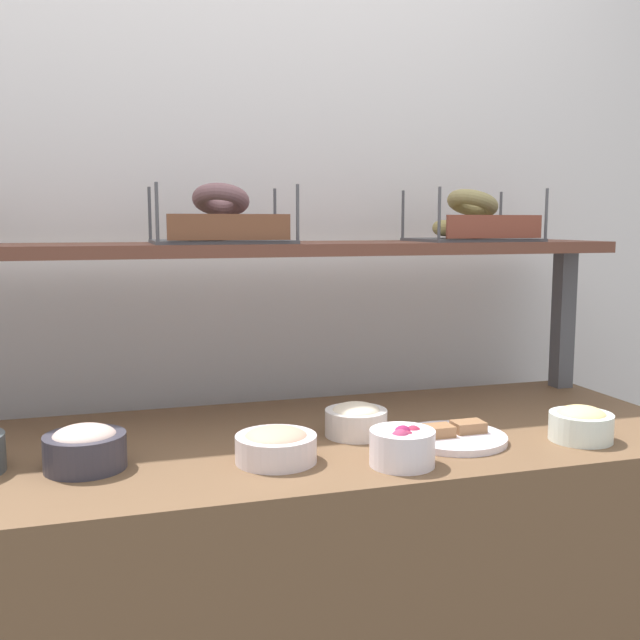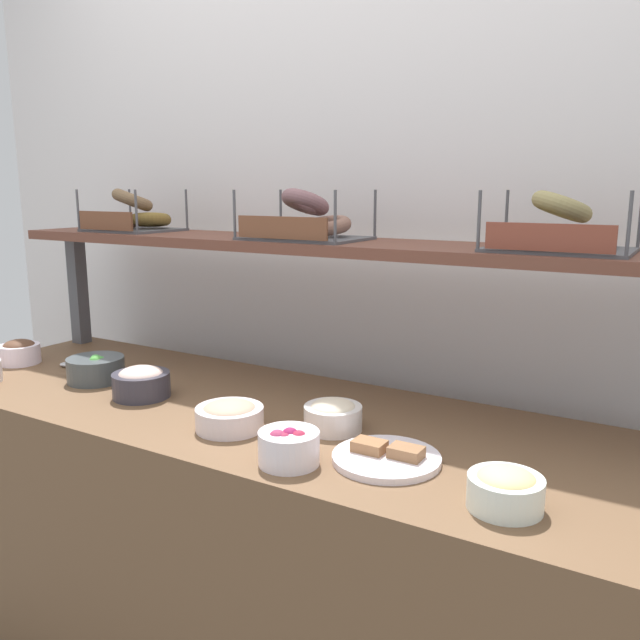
# 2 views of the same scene
# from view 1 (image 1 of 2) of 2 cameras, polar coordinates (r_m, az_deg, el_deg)

# --- Properties ---
(back_wall) EXTENTS (3.34, 0.06, 2.40)m
(back_wall) POSITION_cam_1_polar(r_m,az_deg,el_deg) (2.12, -9.14, 3.98)
(back_wall) COLOR silver
(back_wall) RESTS_ON ground_plane
(deli_counter) EXTENTS (2.14, 0.70, 0.85)m
(deli_counter) POSITION_cam_1_polar(r_m,az_deg,el_deg) (1.81, -6.00, -22.42)
(deli_counter) COLOR brown
(deli_counter) RESTS_ON ground_plane
(shelf_riser_right) EXTENTS (0.05, 0.05, 0.40)m
(shelf_riser_right) POSITION_cam_1_polar(r_m,az_deg,el_deg) (2.25, 18.45, 0.04)
(shelf_riser_right) COLOR #4C4C51
(shelf_riser_right) RESTS_ON deli_counter
(upper_shelf) EXTENTS (2.10, 0.32, 0.03)m
(upper_shelf) POSITION_cam_1_polar(r_m,az_deg,el_deg) (1.84, -7.98, 5.50)
(upper_shelf) COLOR brown
(upper_shelf) RESTS_ON shelf_riser_left
(bowl_tuna_salad) EXTENTS (0.16, 0.16, 0.09)m
(bowl_tuna_salad) POSITION_cam_1_polar(r_m,az_deg,el_deg) (1.52, -17.87, -9.43)
(bowl_tuna_salad) COLOR #373440
(bowl_tuna_salad) RESTS_ON deli_counter
(bowl_beet_salad) EXTENTS (0.13, 0.13, 0.08)m
(bowl_beet_salad) POSITION_cam_1_polar(r_m,az_deg,el_deg) (1.48, 6.47, -9.75)
(bowl_beet_salad) COLOR white
(bowl_beet_salad) RESTS_ON deli_counter
(bowl_egg_salad) EXTENTS (0.14, 0.14, 0.08)m
(bowl_egg_salad) POSITION_cam_1_polar(r_m,az_deg,el_deg) (1.73, 19.70, -7.61)
(bowl_egg_salad) COLOR white
(bowl_egg_salad) RESTS_ON deli_counter
(bowl_lox_spread) EXTENTS (0.17, 0.17, 0.07)m
(bowl_lox_spread) POSITION_cam_1_polar(r_m,az_deg,el_deg) (1.50, -3.45, -9.72)
(bowl_lox_spread) COLOR silver
(bowl_lox_spread) RESTS_ON deli_counter
(bowl_potato_salad) EXTENTS (0.14, 0.14, 0.08)m
(bowl_potato_salad) POSITION_cam_1_polar(r_m,az_deg,el_deg) (1.67, 2.83, -7.76)
(bowl_potato_salad) COLOR silver
(bowl_potato_salad) RESTS_ON deli_counter
(serving_plate_white) EXTENTS (0.23, 0.23, 0.04)m
(serving_plate_white) POSITION_cam_1_polar(r_m,az_deg,el_deg) (1.66, 10.37, -8.92)
(serving_plate_white) COLOR white
(serving_plate_white) RESTS_ON deli_counter
(bagel_basket_poppy) EXTENTS (0.34, 0.25, 0.15)m
(bagel_basket_poppy) POSITION_cam_1_polar(r_m,az_deg,el_deg) (1.82, -7.76, 7.47)
(bagel_basket_poppy) COLOR #4C4C51
(bagel_basket_poppy) RESTS_ON upper_shelf
(bagel_basket_everything) EXTENTS (0.32, 0.24, 0.15)m
(bagel_basket_everything) POSITION_cam_1_polar(r_m,az_deg,el_deg) (2.05, 11.78, 7.33)
(bagel_basket_everything) COLOR #4C4C51
(bagel_basket_everything) RESTS_ON upper_shelf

